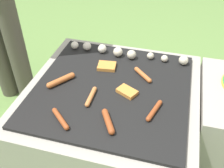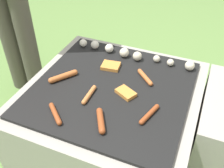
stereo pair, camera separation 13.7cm
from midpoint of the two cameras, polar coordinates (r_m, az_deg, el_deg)
ground_plane at (r=1.65m, az=2.42°, el=-10.90°), size 14.00×14.00×0.00m
grill at (r=1.51m, az=2.61°, el=-6.33°), size 0.91×0.91×0.38m
sausage_front_center at (r=1.44m, az=-7.92°, el=1.57°), size 0.11×0.15×0.03m
sausage_front_left at (r=1.24m, az=11.31°, el=-6.59°), size 0.06×0.15×0.02m
sausage_front_right at (r=1.19m, az=0.86°, el=-8.12°), size 0.09×0.14×0.03m
sausage_mid_right at (r=1.45m, az=9.90°, el=1.38°), size 0.11×0.11×0.02m
sausage_back_left at (r=1.32m, az=-2.05°, el=-2.44°), size 0.02×0.15×0.02m
sausage_back_right at (r=1.24m, az=-9.17°, el=-6.53°), size 0.12×0.11×0.02m
bread_slice_right at (r=1.52m, az=2.31°, el=3.86°), size 0.11×0.10×0.02m
bread_slice_center at (r=1.34m, az=5.96°, el=-2.03°), size 0.12×0.10×0.02m
mushroom_row at (r=1.61m, az=6.37°, el=6.59°), size 0.73×0.08×0.06m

